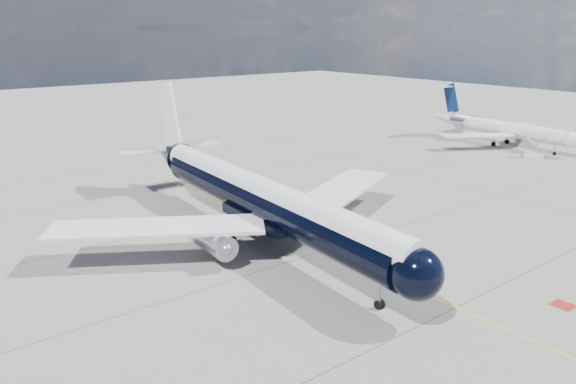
{
  "coord_description": "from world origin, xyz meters",
  "views": [
    {
      "loc": [
        -34.65,
        -27.45,
        20.78
      ],
      "look_at": [
        1.15,
        17.34,
        4.0
      ],
      "focal_mm": 35.0,
      "sensor_mm": 36.0,
      "label": 1
    }
  ],
  "objects": [
    {
      "name": "ground",
      "position": [
        0.0,
        30.0,
        0.0
      ],
      "size": [
        320.0,
        320.0,
        0.0
      ],
      "primitive_type": "plane",
      "color": "gray",
      "rests_on": "ground"
    },
    {
      "name": "boarding_stair",
      "position": [
        54.64,
        18.33,
        0.62
      ],
      "size": [
        3.44,
        3.75,
        3.33
      ],
      "rotation": [
        0.0,
        0.0,
        0.42
      ],
      "color": "white",
      "rests_on": "ground"
    },
    {
      "name": "regional_jet",
      "position": [
        59.76,
        28.71,
        3.29
      ],
      "size": [
        26.77,
        30.81,
        10.43
      ],
      "rotation": [
        0.0,
        0.0,
        -0.07
      ],
      "color": "white",
      "rests_on": "ground"
    },
    {
      "name": "red_marking",
      "position": [
        6.8,
        -10.0,
        0.0
      ],
      "size": [
        1.6,
        1.6,
        0.01
      ],
      "primitive_type": "cube",
      "color": "maroon",
      "rests_on": "ground"
    },
    {
      "name": "taxiway_centerline",
      "position": [
        0.0,
        25.0,
        0.0
      ],
      "size": [
        0.16,
        160.0,
        0.01
      ],
      "primitive_type": "cube",
      "color": "yellow",
      "rests_on": "ground"
    },
    {
      "name": "main_airliner",
      "position": [
        -3.34,
        16.6,
        4.44
      ],
      "size": [
        40.61,
        49.58,
        14.32
      ],
      "rotation": [
        0.0,
        0.0,
        -0.08
      ],
      "color": "black",
      "rests_on": "ground"
    }
  ]
}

